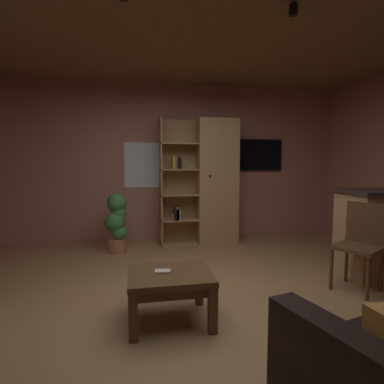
{
  "coord_description": "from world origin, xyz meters",
  "views": [
    {
      "loc": [
        -0.59,
        -2.68,
        1.34
      ],
      "look_at": [
        0.0,
        0.4,
        1.05
      ],
      "focal_mm": 29.07,
      "sensor_mm": 36.0,
      "label": 1
    }
  ],
  "objects_px": {
    "coffee_table": "(170,282)",
    "bookshelf_cabinet": "(211,182)",
    "potted_floor_plant": "(117,221)",
    "wall_mounted_tv": "(255,155)",
    "dining_chair": "(361,240)",
    "table_book_0": "(163,271)"
  },
  "relations": [
    {
      "from": "table_book_0",
      "to": "wall_mounted_tv",
      "type": "height_order",
      "value": "wall_mounted_tv"
    },
    {
      "from": "coffee_table",
      "to": "bookshelf_cabinet",
      "type": "bearing_deg",
      "value": 68.21
    },
    {
      "from": "coffee_table",
      "to": "potted_floor_plant",
      "type": "height_order",
      "value": "potted_floor_plant"
    },
    {
      "from": "dining_chair",
      "to": "coffee_table",
      "type": "bearing_deg",
      "value": -171.58
    },
    {
      "from": "bookshelf_cabinet",
      "to": "potted_floor_plant",
      "type": "relative_size",
      "value": 2.3
    },
    {
      "from": "potted_floor_plant",
      "to": "wall_mounted_tv",
      "type": "distance_m",
      "value": 2.66
    },
    {
      "from": "bookshelf_cabinet",
      "to": "coffee_table",
      "type": "bearing_deg",
      "value": -111.79
    },
    {
      "from": "bookshelf_cabinet",
      "to": "coffee_table",
      "type": "height_order",
      "value": "bookshelf_cabinet"
    },
    {
      "from": "bookshelf_cabinet",
      "to": "potted_floor_plant",
      "type": "height_order",
      "value": "bookshelf_cabinet"
    },
    {
      "from": "potted_floor_plant",
      "to": "bookshelf_cabinet",
      "type": "bearing_deg",
      "value": 12.35
    },
    {
      "from": "table_book_0",
      "to": "potted_floor_plant",
      "type": "xyz_separation_m",
      "value": [
        -0.48,
        2.17,
        0.04
      ]
    },
    {
      "from": "bookshelf_cabinet",
      "to": "dining_chair",
      "type": "bearing_deg",
      "value": -63.82
    },
    {
      "from": "table_book_0",
      "to": "dining_chair",
      "type": "xyz_separation_m",
      "value": [
        2.14,
        0.31,
        0.09
      ]
    },
    {
      "from": "coffee_table",
      "to": "table_book_0",
      "type": "height_order",
      "value": "table_book_0"
    },
    {
      "from": "dining_chair",
      "to": "potted_floor_plant",
      "type": "height_order",
      "value": "dining_chair"
    },
    {
      "from": "bookshelf_cabinet",
      "to": "coffee_table",
      "type": "relative_size",
      "value": 2.96
    },
    {
      "from": "coffee_table",
      "to": "dining_chair",
      "type": "xyz_separation_m",
      "value": [
        2.08,
        0.31,
        0.19
      ]
    },
    {
      "from": "coffee_table",
      "to": "potted_floor_plant",
      "type": "bearing_deg",
      "value": 104.0
    },
    {
      "from": "coffee_table",
      "to": "wall_mounted_tv",
      "type": "height_order",
      "value": "wall_mounted_tv"
    },
    {
      "from": "bookshelf_cabinet",
      "to": "potted_floor_plant",
      "type": "xyz_separation_m",
      "value": [
        -1.54,
        -0.34,
        -0.54
      ]
    },
    {
      "from": "dining_chair",
      "to": "potted_floor_plant",
      "type": "bearing_deg",
      "value": 144.66
    },
    {
      "from": "table_book_0",
      "to": "wall_mounted_tv",
      "type": "relative_size",
      "value": 0.13
    }
  ]
}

